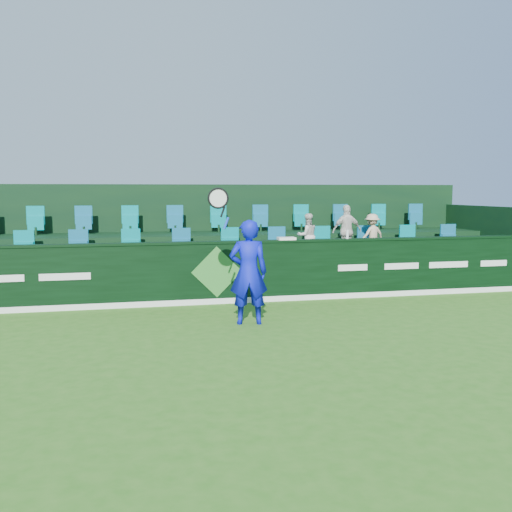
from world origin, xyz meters
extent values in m
plane|color=#2E6E1A|center=(0.00, 0.00, 0.00)|extent=(60.00, 60.00, 0.00)
cube|color=black|center=(0.00, 4.00, 0.65)|extent=(16.00, 0.20, 1.30)
cube|color=black|center=(0.00, 4.00, 1.32)|extent=(16.00, 0.24, 0.05)
cube|color=white|center=(0.00, 3.89, 0.06)|extent=(16.00, 0.02, 0.12)
cube|color=#317E2D|center=(0.00, 3.88, 0.70)|extent=(1.10, 0.02, 1.10)
cube|color=white|center=(-4.30, 3.89, 0.70)|extent=(0.85, 0.01, 0.14)
cube|color=white|center=(-3.10, 3.89, 0.70)|extent=(1.00, 0.01, 0.14)
cube|color=white|center=(3.10, 3.89, 0.70)|extent=(0.70, 0.01, 0.14)
cube|color=white|center=(4.30, 3.89, 0.70)|extent=(0.85, 0.01, 0.14)
cube|color=white|center=(5.50, 3.89, 0.70)|extent=(1.00, 0.01, 0.14)
cube|color=white|center=(6.70, 3.89, 0.70)|extent=(0.70, 0.01, 0.14)
cube|color=black|center=(0.00, 5.10, 0.40)|extent=(16.00, 2.00, 0.80)
cube|color=black|center=(0.00, 7.00, 0.65)|extent=(16.00, 1.80, 1.30)
cube|color=black|center=(0.00, 8.00, 1.30)|extent=(16.00, 0.20, 2.60)
cube|color=black|center=(7.90, 6.00, 1.00)|extent=(0.20, 4.00, 2.00)
cube|color=#018082|center=(0.00, 5.50, 1.10)|extent=(13.50, 0.50, 0.60)
cube|color=#018082|center=(0.00, 7.30, 1.60)|extent=(13.50, 0.50, 0.60)
imported|color=#0B14C4|center=(0.29, 1.97, 0.96)|extent=(0.75, 0.55, 1.91)
cylinder|color=#143FBF|center=(-0.13, 1.87, 1.86)|extent=(0.12, 0.04, 0.22)
cylinder|color=black|center=(-0.19, 1.87, 2.06)|extent=(0.10, 0.03, 0.20)
torus|color=black|center=(-0.27, 1.87, 2.30)|extent=(0.48, 0.04, 0.48)
cylinder|color=silver|center=(-0.27, 1.87, 2.30)|extent=(0.40, 0.01, 0.40)
imported|color=silver|center=(2.42, 5.12, 1.34)|extent=(0.55, 0.45, 1.08)
imported|color=silver|center=(3.43, 5.12, 1.44)|extent=(0.76, 0.34, 1.28)
imported|color=#CBB58F|center=(4.10, 5.12, 1.33)|extent=(0.76, 0.56, 1.06)
cube|color=white|center=(1.57, 4.00, 1.38)|extent=(0.38, 0.25, 0.06)
cylinder|color=white|center=(3.00, 4.00, 1.45)|extent=(0.06, 0.06, 0.19)
camera|label=1|loc=(-1.83, -8.06, 2.44)|focal=40.00mm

